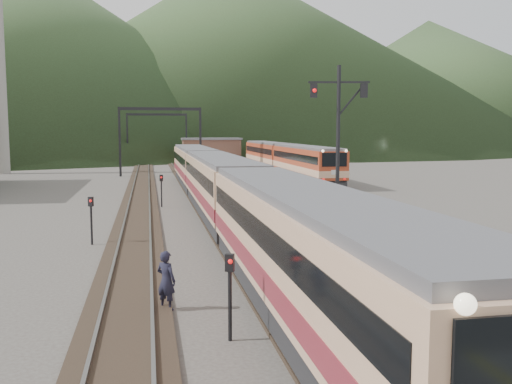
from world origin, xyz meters
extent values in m
plane|color=#47423D|center=(0.00, 0.00, 0.00)|extent=(400.00, 400.00, 0.00)
cube|color=black|center=(0.00, 40.00, 0.06)|extent=(2.60, 200.00, 0.12)
cube|color=slate|center=(-0.72, 40.00, 0.16)|extent=(0.10, 200.00, 0.14)
cube|color=slate|center=(0.72, 40.00, 0.16)|extent=(0.10, 200.00, 0.14)
cube|color=black|center=(-5.00, 40.00, 0.06)|extent=(2.60, 200.00, 0.12)
cube|color=slate|center=(-5.72, 40.00, 0.16)|extent=(0.10, 200.00, 0.14)
cube|color=slate|center=(-4.28, 40.00, 0.16)|extent=(0.10, 200.00, 0.14)
cube|color=black|center=(11.50, 40.00, 0.06)|extent=(2.60, 200.00, 0.12)
cube|color=slate|center=(10.78, 40.00, 0.16)|extent=(0.10, 200.00, 0.14)
cube|color=slate|center=(12.22, 40.00, 0.16)|extent=(0.10, 200.00, 0.14)
cube|color=gray|center=(5.60, 38.00, 0.50)|extent=(8.00, 100.00, 1.00)
cube|color=black|center=(-7.50, 55.00, 4.00)|extent=(0.25, 0.25, 8.00)
cube|color=black|center=(1.80, 55.00, 4.00)|extent=(0.25, 0.25, 8.00)
cube|color=black|center=(-2.85, 55.00, 7.80)|extent=(9.30, 0.22, 0.35)
cube|color=black|center=(-7.50, 80.00, 4.00)|extent=(0.25, 0.25, 8.00)
cube|color=black|center=(1.80, 80.00, 4.00)|extent=(0.25, 0.25, 8.00)
cube|color=black|center=(-2.85, 80.00, 7.80)|extent=(9.30, 0.22, 0.35)
cube|color=brown|center=(5.60, 78.00, 2.40)|extent=(9.00, 4.00, 2.80)
cube|color=slate|center=(5.60, 78.00, 3.95)|extent=(9.40, 4.40, 0.30)
cone|color=#364826|center=(-40.00, 190.00, 30.00)|extent=(180.00, 180.00, 60.00)
cone|color=#364826|center=(30.00, 230.00, 37.50)|extent=(220.00, 220.00, 75.00)
cone|color=#364826|center=(110.00, 210.00, 25.00)|extent=(160.00, 160.00, 50.00)
cube|color=#D9A881|center=(0.00, 2.32, 1.98)|extent=(2.87, 19.29, 3.50)
cube|color=#D9A881|center=(0.00, 22.11, 1.98)|extent=(2.87, 19.29, 3.50)
cube|color=#D9A881|center=(0.00, 41.90, 1.98)|extent=(2.87, 19.29, 3.50)
cube|color=#A33B1F|center=(11.50, 43.58, 1.89)|extent=(2.73, 18.32, 3.33)
cube|color=#A33B1F|center=(11.50, 62.40, 1.89)|extent=(2.73, 18.32, 3.33)
cylinder|color=black|center=(2.48, 7.16, 4.35)|extent=(0.14, 0.14, 6.70)
cube|color=black|center=(2.48, 7.16, 7.10)|extent=(2.17, 0.51, 0.07)
cube|color=black|center=(1.60, 7.34, 6.80)|extent=(0.28, 0.23, 0.50)
cube|color=black|center=(3.36, 6.98, 6.80)|extent=(0.28, 0.23, 0.50)
cylinder|color=black|center=(-2.32, 1.39, 1.00)|extent=(0.10, 0.10, 2.00)
cube|color=black|center=(-2.32, 1.39, 2.05)|extent=(0.26, 0.23, 0.45)
cylinder|color=black|center=(-3.44, 27.49, 1.00)|extent=(0.10, 0.10, 2.00)
cube|color=black|center=(-3.44, 27.49, 2.05)|extent=(0.25, 0.21, 0.45)
cylinder|color=black|center=(-6.99, 14.79, 1.00)|extent=(0.10, 0.10, 2.00)
cube|color=black|center=(-6.99, 14.79, 2.05)|extent=(0.27, 0.23, 0.45)
imported|color=#1D1D2F|center=(-3.85, 4.26, 0.90)|extent=(0.78, 0.76, 1.81)
camera|label=1|loc=(-4.30, -12.66, 5.41)|focal=40.00mm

